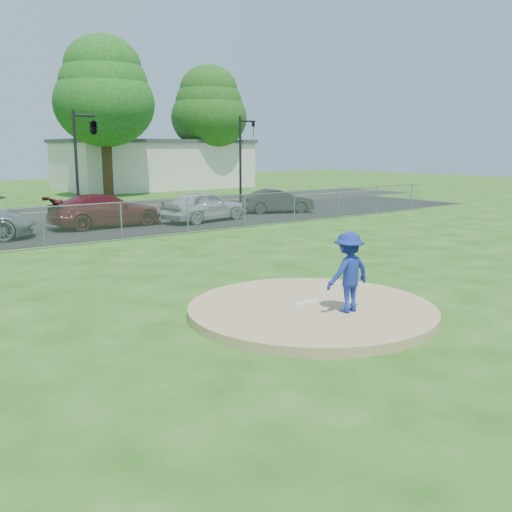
{
  "coord_description": "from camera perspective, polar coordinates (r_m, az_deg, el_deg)",
  "views": [
    {
      "loc": [
        -8.27,
        -8.81,
        3.59
      ],
      "look_at": [
        0.0,
        2.0,
        1.0
      ],
      "focal_mm": 40.0,
      "sensor_mm": 36.0,
      "label": 1
    }
  ],
  "objects": [
    {
      "name": "street",
      "position": [
        34.03,
        -23.18,
        3.86
      ],
      "size": [
        60.0,
        7.0,
        0.01
      ],
      "primitive_type": "cube",
      "color": "black",
      "rests_on": "ground"
    },
    {
      "name": "traffic_signal_right",
      "position": [
        38.16,
        -1.28,
        10.43
      ],
      "size": [
        1.28,
        0.2,
        5.6
      ],
      "color": "black",
      "rests_on": "ground"
    },
    {
      "name": "pitcher",
      "position": [
        12.01,
        9.22,
        -1.61
      ],
      "size": [
        1.1,
        0.65,
        1.69
      ],
      "primitive_type": "imported",
      "rotation": [
        0.0,
        0.0,
        3.12
      ],
      "color": "navy",
      "rests_on": "pitchers_mound"
    },
    {
      "name": "parked_car_darkred",
      "position": [
        27.13,
        -14.78,
        4.44
      ],
      "size": [
        5.19,
        2.13,
        1.5
      ],
      "primitive_type": "imported",
      "rotation": [
        0.0,
        0.0,
        1.56
      ],
      "color": "#5A161D",
      "rests_on": "parking_lot"
    },
    {
      "name": "ground",
      "position": [
        20.86,
        -13.47,
        0.57
      ],
      "size": [
        120.0,
        120.0,
        0.0
      ],
      "primitive_type": "plane",
      "color": "#1E5111",
      "rests_on": "ground"
    },
    {
      "name": "tree_far_right",
      "position": [
        52.26,
        -4.72,
        14.55
      ],
      "size": [
        6.72,
        6.72,
        10.74
      ],
      "color": "#341F13",
      "rests_on": "ground"
    },
    {
      "name": "traffic_signal_center",
      "position": [
        33.17,
        -16.11,
        12.13
      ],
      "size": [
        1.42,
        2.48,
        5.6
      ],
      "color": "black",
      "rests_on": "ground"
    },
    {
      "name": "pitchers_mound",
      "position": [
        12.58,
        5.57,
        -5.39
      ],
      "size": [
        5.4,
        5.4,
        0.2
      ],
      "primitive_type": "cylinder",
      "color": "tan",
      "rests_on": "ground"
    },
    {
      "name": "pitching_rubber",
      "position": [
        12.69,
        4.96,
        -4.67
      ],
      "size": [
        0.6,
        0.15,
        0.04
      ],
      "primitive_type": "cube",
      "color": "white",
      "rests_on": "pitchers_mound"
    },
    {
      "name": "chain_link_fence",
      "position": [
        22.57,
        -15.64,
        3.15
      ],
      "size": [
        40.0,
        0.06,
        1.5
      ],
      "primitive_type": "cube",
      "color": "gray",
      "rests_on": "ground"
    },
    {
      "name": "commercial_building",
      "position": [
        52.75,
        -10.13,
        9.06
      ],
      "size": [
        16.4,
        9.4,
        4.3
      ],
      "color": "beige",
      "rests_on": "ground"
    },
    {
      "name": "tree_right",
      "position": [
        44.5,
        -14.98,
        15.66
      ],
      "size": [
        7.28,
        7.28,
        11.63
      ],
      "color": "#332212",
      "rests_on": "ground"
    },
    {
      "name": "parking_lot",
      "position": [
        26.87,
        -19.16,
        2.51
      ],
      "size": [
        50.0,
        8.0,
        0.01
      ],
      "primitive_type": "cube",
      "color": "black",
      "rests_on": "ground"
    },
    {
      "name": "parked_car_pearl",
      "position": [
        28.34,
        -5.25,
        5.02
      ],
      "size": [
        4.72,
        2.58,
        1.52
      ],
      "primitive_type": "imported",
      "rotation": [
        0.0,
        0.0,
        1.76
      ],
      "color": "#B7B9BB",
      "rests_on": "parking_lot"
    },
    {
      "name": "parked_car_charcoal",
      "position": [
        32.09,
        2.22,
        5.53
      ],
      "size": [
        4.14,
        2.84,
        1.29
      ],
      "primitive_type": "imported",
      "rotation": [
        0.0,
        0.0,
        1.15
      ],
      "color": "#2A2A2D",
      "rests_on": "parking_lot"
    }
  ]
}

